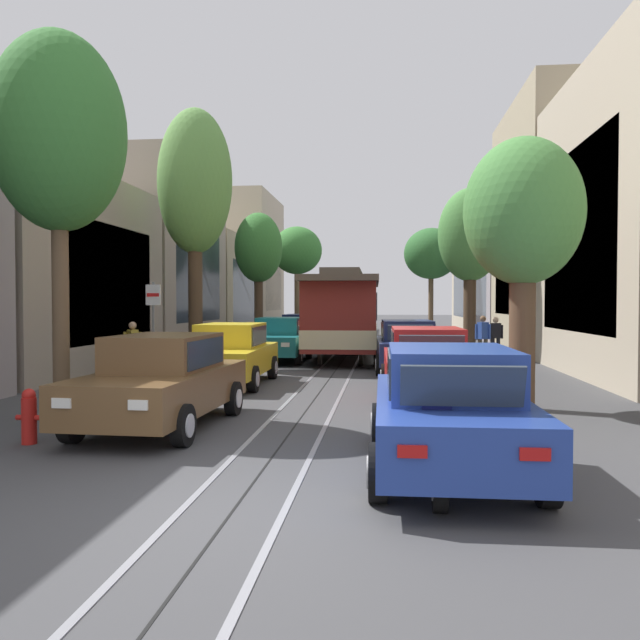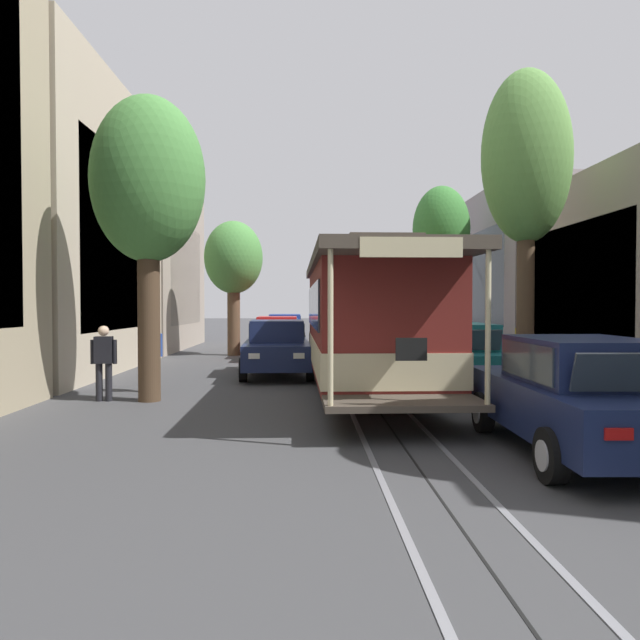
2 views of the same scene
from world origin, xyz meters
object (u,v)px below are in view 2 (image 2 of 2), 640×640
cable_car_trolley (368,321)px  motorcycle_with_rider (290,333)px  parked_car_teal_mid_left (456,356)px  parked_car_blue_near_right (285,330)px  pedestrian_crossing_far (104,359)px  parked_car_brown_near_left (386,332)px  street_tree_kerb_right_near (234,260)px  pedestrian_on_left_pavement (151,352)px  street_tree_kerb_right_second (148,185)px  street_sign_post (443,315)px  parked_car_yellow_second_left (414,340)px  parked_car_navy_mid_right (277,348)px  parked_car_red_second_right (277,337)px  pedestrian_on_right_pavement (523,340)px  parked_car_navy_fourth_left (578,395)px  fire_hydrant (414,339)px  street_tree_kerb_left_near (441,230)px  street_tree_kerb_left_second (527,162)px

cable_car_trolley → motorcycle_with_rider: bearing=-82.6°
parked_car_teal_mid_left → parked_car_blue_near_right: size_ratio=1.00×
parked_car_blue_near_right → motorcycle_with_rider: size_ratio=2.20×
motorcycle_with_rider → pedestrian_crossing_far: 17.29m
cable_car_trolley → motorcycle_with_rider: cable_car_trolley is taller
parked_car_brown_near_left → parked_car_teal_mid_left: 12.12m
street_tree_kerb_right_near → pedestrian_on_left_pavement: bearing=85.9°
street_tree_kerb_right_second → street_sign_post: 13.26m
parked_car_brown_near_left → cable_car_trolley: cable_car_trolley is taller
parked_car_yellow_second_left → pedestrian_on_left_pavement: size_ratio=2.63×
parked_car_navy_mid_right → street_tree_kerb_right_near: (2.05, -6.77, 3.02)m
parked_car_yellow_second_left → parked_car_red_second_right: bearing=-21.8°
parked_car_blue_near_right → pedestrian_on_right_pavement: parked_car_blue_near_right is taller
parked_car_navy_fourth_left → fire_hydrant: parked_car_navy_fourth_left is taller
parked_car_brown_near_left → pedestrian_crossing_far: 15.75m
cable_car_trolley → pedestrian_crossing_far: cable_car_trolley is taller
parked_car_yellow_second_left → parked_car_navy_mid_right: 5.89m
pedestrian_on_right_pavement → fire_hydrant: pedestrian_on_right_pavement is taller
pedestrian_on_right_pavement → street_tree_kerb_right_near: bearing=-25.3°
street_tree_kerb_left_near → street_tree_kerb_left_second: street_tree_kerb_left_second is taller
pedestrian_on_right_pavement → pedestrian_crossing_far: 13.06m
street_tree_kerb_left_near → motorcycle_with_rider: bearing=-31.9°
pedestrian_crossing_far → parked_car_navy_mid_right: bearing=-127.8°
parked_car_navy_mid_right → street_tree_kerb_right_second: street_tree_kerb_right_second is taller
parked_car_navy_fourth_left → parked_car_teal_mid_left: bearing=-89.7°
parked_car_brown_near_left → parked_car_navy_mid_right: same height
parked_car_navy_fourth_left → pedestrian_on_left_pavement: (7.24, -5.84, 0.14)m
street_tree_kerb_left_second → street_tree_kerb_left_near: bearing=-88.7°
cable_car_trolley → parked_car_blue_near_right: bearing=-81.4°
parked_car_teal_mid_left → cable_car_trolley: size_ratio=0.48×
cable_car_trolley → parked_car_teal_mid_left: bearing=-156.7°
street_tree_kerb_right_near → motorcycle_with_rider: bearing=-110.4°
parked_car_red_second_right → cable_car_trolley: size_ratio=0.48×
pedestrian_on_left_pavement → fire_hydrant: 16.40m
parked_car_brown_near_left → pedestrian_on_right_pavement: (-3.48, 7.18, 0.09)m
parked_car_brown_near_left → street_tree_kerb_right_near: size_ratio=0.82×
parked_car_red_second_right → street_tree_kerb_right_second: bearing=77.5°
parked_car_yellow_second_left → parked_car_teal_mid_left: bearing=88.1°
street_tree_kerb_right_second → pedestrian_crossing_far: bearing=-0.9°
parked_car_brown_near_left → parked_car_red_second_right: 5.95m
street_sign_post → pedestrian_on_left_pavement: bearing=43.7°
parked_car_navy_fourth_left → parked_car_blue_near_right: size_ratio=1.00×
parked_car_teal_mid_left → parked_car_blue_near_right: 15.23m
parked_car_yellow_second_left → street_tree_kerb_left_second: bearing=117.4°
parked_car_blue_near_right → street_sign_post: (-6.22, 6.34, 0.83)m
parked_car_yellow_second_left → parked_car_navy_fourth_left: 12.62m
street_tree_kerb_right_near → fire_hydrant: size_ratio=6.42×
cable_car_trolley → pedestrian_crossing_far: (5.62, 0.57, -0.77)m
parked_car_yellow_second_left → pedestrian_on_right_pavement: bearing=154.4°
parked_car_red_second_right → pedestrian_on_right_pavement: parked_car_red_second_right is taller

